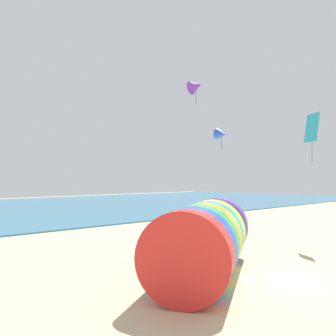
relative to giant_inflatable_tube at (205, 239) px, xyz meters
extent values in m
plane|color=#CCBA8C|center=(1.44, -2.03, -1.38)|extent=(120.00, 120.00, 0.00)
cylinder|color=red|center=(-2.89, -1.75, 0.00)|extent=(2.25, 2.86, 2.76)
cylinder|color=blue|center=(-2.07, -1.25, 0.00)|extent=(2.25, 2.86, 2.76)
cylinder|color=green|center=(-1.25, -0.76, 0.00)|extent=(2.25, 2.86, 2.76)
cylinder|color=orange|center=(-0.43, -0.26, 0.00)|extent=(2.25, 2.86, 2.76)
cylinder|color=teal|center=(0.39, 0.23, 0.00)|extent=(2.25, 2.86, 2.76)
cylinder|color=yellow|center=(1.21, 0.73, 0.00)|extent=(2.25, 2.86, 2.76)
cylinder|color=navy|center=(2.03, 1.23, 0.00)|extent=(2.25, 2.86, 2.76)
cylinder|color=purple|center=(2.85, 1.72, 0.00)|extent=(2.25, 2.86, 2.76)
cylinder|color=black|center=(3.27, 1.98, 0.00)|extent=(1.36, 2.20, 2.54)
cylinder|color=black|center=(4.70, 3.09, -0.98)|extent=(0.24, 0.24, 0.81)
cube|color=red|center=(4.70, 3.09, -0.27)|extent=(0.42, 0.39, 0.61)
sphere|color=#9E7051|center=(4.70, 3.09, 0.17)|extent=(0.22, 0.22, 0.22)
cone|color=purple|center=(8.02, 7.70, 8.49)|extent=(1.43, 1.24, 1.20)
cylinder|color=#4C1E6B|center=(8.02, 7.70, 7.75)|extent=(0.03, 0.03, 0.99)
cone|color=blue|center=(11.14, 8.01, 5.51)|extent=(0.89, 1.00, 0.96)
cylinder|color=navy|center=(11.14, 8.01, 4.82)|extent=(0.03, 0.03, 0.92)
cube|color=#2DB2C6|center=(9.98, 0.56, 5.16)|extent=(0.80, 1.14, 1.66)
cylinder|color=#1B6B77|center=(9.98, 0.56, 4.01)|extent=(0.03, 0.03, 1.67)
camera|label=1|loc=(-10.67, -9.22, 2.31)|focal=40.00mm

